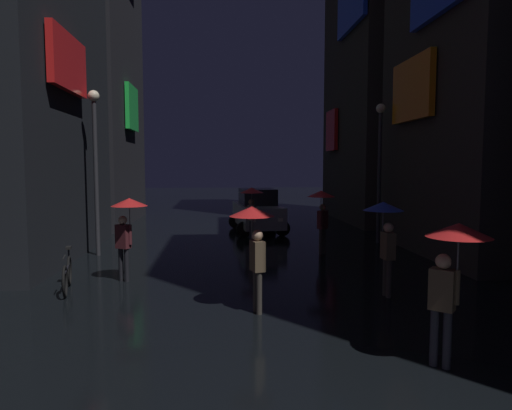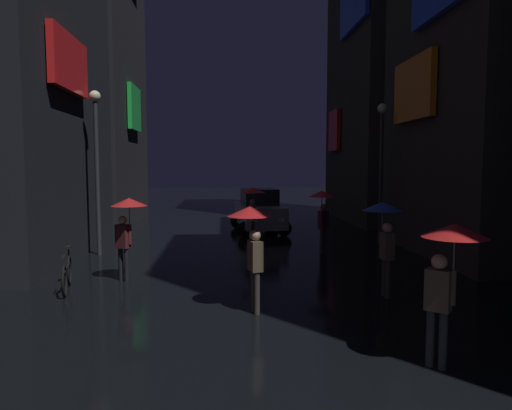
{
  "view_description": "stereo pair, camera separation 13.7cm",
  "coord_description": "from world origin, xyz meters",
  "px_view_note": "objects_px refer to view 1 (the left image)",
  "views": [
    {
      "loc": [
        -1.06,
        -1.9,
        2.92
      ],
      "look_at": [
        0.0,
        10.94,
        1.81
      ],
      "focal_mm": 32.0,
      "sensor_mm": 36.0,
      "label": 1
    },
    {
      "loc": [
        -0.93,
        -1.91,
        2.92
      ],
      "look_at": [
        0.0,
        10.94,
        1.81
      ],
      "focal_mm": 32.0,
      "sensor_mm": 36.0,
      "label": 2
    }
  ],
  "objects_px": {
    "streetlamp_right_far": "(380,156)",
    "pedestrian_foreground_right_red": "(252,199)",
    "streetlamp_left_far": "(95,153)",
    "bicycle_parked_at_storefront": "(67,274)",
    "pedestrian_near_crossing_red": "(453,254)",
    "pedestrian_far_right_blue": "(385,222)",
    "pedestrian_foreground_left_red": "(322,204)",
    "pedestrian_midstreet_left_red": "(127,216)",
    "car_distant": "(258,211)",
    "pedestrian_midstreet_centre_red": "(254,229)"
  },
  "relations": [
    {
      "from": "pedestrian_near_crossing_red",
      "to": "pedestrian_midstreet_left_red",
      "type": "relative_size",
      "value": 1.0
    },
    {
      "from": "pedestrian_foreground_right_red",
      "to": "streetlamp_left_far",
      "type": "bearing_deg",
      "value": -159.83
    },
    {
      "from": "pedestrian_midstreet_left_red",
      "to": "streetlamp_left_far",
      "type": "height_order",
      "value": "streetlamp_left_far"
    },
    {
      "from": "pedestrian_foreground_right_red",
      "to": "pedestrian_midstreet_centre_red",
      "type": "height_order",
      "value": "same"
    },
    {
      "from": "pedestrian_far_right_blue",
      "to": "pedestrian_midstreet_centre_red",
      "type": "distance_m",
      "value": 3.15
    },
    {
      "from": "pedestrian_near_crossing_red",
      "to": "pedestrian_midstreet_centre_red",
      "type": "relative_size",
      "value": 1.0
    },
    {
      "from": "bicycle_parked_at_storefront",
      "to": "streetlamp_right_far",
      "type": "xyz_separation_m",
      "value": [
        9.6,
        5.98,
        2.91
      ]
    },
    {
      "from": "pedestrian_midstreet_centre_red",
      "to": "streetlamp_right_far",
      "type": "height_order",
      "value": "streetlamp_right_far"
    },
    {
      "from": "pedestrian_near_crossing_red",
      "to": "pedestrian_foreground_right_red",
      "type": "relative_size",
      "value": 1.0
    },
    {
      "from": "pedestrian_near_crossing_red",
      "to": "streetlamp_left_far",
      "type": "distance_m",
      "value": 11.67
    },
    {
      "from": "pedestrian_foreground_left_red",
      "to": "bicycle_parked_at_storefront",
      "type": "distance_m",
      "value": 7.99
    },
    {
      "from": "pedestrian_foreground_left_red",
      "to": "pedestrian_midstreet_left_red",
      "type": "xyz_separation_m",
      "value": [
        -5.65,
        -3.05,
        0.0
      ]
    },
    {
      "from": "pedestrian_near_crossing_red",
      "to": "pedestrian_far_right_blue",
      "type": "distance_m",
      "value": 3.76
    },
    {
      "from": "pedestrian_midstreet_left_red",
      "to": "pedestrian_midstreet_centre_red",
      "type": "height_order",
      "value": "same"
    },
    {
      "from": "pedestrian_foreground_right_red",
      "to": "pedestrian_midstreet_left_red",
      "type": "distance_m",
      "value": 6.48
    },
    {
      "from": "pedestrian_foreground_right_red",
      "to": "bicycle_parked_at_storefront",
      "type": "xyz_separation_m",
      "value": [
        -4.78,
        -6.21,
        -1.28
      ]
    },
    {
      "from": "car_distant",
      "to": "pedestrian_midstreet_centre_red",
      "type": "bearing_deg",
      "value": -95.31
    },
    {
      "from": "car_distant",
      "to": "streetlamp_right_far",
      "type": "relative_size",
      "value": 0.82
    },
    {
      "from": "streetlamp_right_far",
      "to": "pedestrian_midstreet_centre_red",
      "type": "bearing_deg",
      "value": -124.39
    },
    {
      "from": "pedestrian_midstreet_left_red",
      "to": "streetlamp_right_far",
      "type": "distance_m",
      "value": 9.97
    },
    {
      "from": "pedestrian_far_right_blue",
      "to": "pedestrian_foreground_left_red",
      "type": "xyz_separation_m",
      "value": [
        -0.34,
        4.77,
        0.0
      ]
    },
    {
      "from": "pedestrian_far_right_blue",
      "to": "streetlamp_right_far",
      "type": "height_order",
      "value": "streetlamp_right_far"
    },
    {
      "from": "pedestrian_foreground_right_red",
      "to": "streetlamp_left_far",
      "type": "xyz_separation_m",
      "value": [
        -5.18,
        -1.9,
        1.68
      ]
    },
    {
      "from": "bicycle_parked_at_storefront",
      "to": "pedestrian_far_right_blue",
      "type": "bearing_deg",
      "value": -7.51
    },
    {
      "from": "pedestrian_foreground_right_red",
      "to": "pedestrian_midstreet_left_red",
      "type": "height_order",
      "value": "same"
    },
    {
      "from": "streetlamp_right_far",
      "to": "streetlamp_left_far",
      "type": "relative_size",
      "value": 0.98
    },
    {
      "from": "pedestrian_far_right_blue",
      "to": "car_distant",
      "type": "xyz_separation_m",
      "value": [
        -1.99,
        10.14,
        -0.74
      ]
    },
    {
      "from": "pedestrian_foreground_left_red",
      "to": "pedestrian_midstreet_left_red",
      "type": "distance_m",
      "value": 6.42
    },
    {
      "from": "pedestrian_foreground_right_red",
      "to": "bicycle_parked_at_storefront",
      "type": "relative_size",
      "value": 1.19
    },
    {
      "from": "pedestrian_foreground_right_red",
      "to": "streetlamp_right_far",
      "type": "xyz_separation_m",
      "value": [
        4.82,
        -0.23,
        1.63
      ]
    },
    {
      "from": "bicycle_parked_at_storefront",
      "to": "car_distant",
      "type": "distance_m",
      "value": 10.6
    },
    {
      "from": "pedestrian_midstreet_left_red",
      "to": "pedestrian_midstreet_centre_red",
      "type": "bearing_deg",
      "value": -41.54
    },
    {
      "from": "pedestrian_near_crossing_red",
      "to": "pedestrian_far_right_blue",
      "type": "height_order",
      "value": "same"
    },
    {
      "from": "bicycle_parked_at_storefront",
      "to": "streetlamp_left_far",
      "type": "bearing_deg",
      "value": 95.26
    },
    {
      "from": "bicycle_parked_at_storefront",
      "to": "car_distant",
      "type": "height_order",
      "value": "car_distant"
    },
    {
      "from": "pedestrian_midstreet_left_red",
      "to": "pedestrian_foreground_right_red",
      "type": "bearing_deg",
      "value": 57.06
    },
    {
      "from": "pedestrian_near_crossing_red",
      "to": "streetlamp_left_far",
      "type": "xyz_separation_m",
      "value": [
        -7.25,
        9.0,
        1.68
      ]
    },
    {
      "from": "pedestrian_foreground_right_red",
      "to": "streetlamp_left_far",
      "type": "relative_size",
      "value": 0.4
    },
    {
      "from": "pedestrian_foreground_right_red",
      "to": "car_distant",
      "type": "height_order",
      "value": "pedestrian_foreground_right_red"
    },
    {
      "from": "pedestrian_far_right_blue",
      "to": "streetlamp_left_far",
      "type": "relative_size",
      "value": 0.4
    },
    {
      "from": "pedestrian_midstreet_left_red",
      "to": "car_distant",
      "type": "distance_m",
      "value": 9.35
    },
    {
      "from": "pedestrian_midstreet_left_red",
      "to": "streetlamp_right_far",
      "type": "height_order",
      "value": "streetlamp_right_far"
    },
    {
      "from": "pedestrian_far_right_blue",
      "to": "pedestrian_midstreet_left_red",
      "type": "relative_size",
      "value": 1.0
    },
    {
      "from": "pedestrian_midstreet_centre_red",
      "to": "streetlamp_right_far",
      "type": "bearing_deg",
      "value": 55.61
    },
    {
      "from": "pedestrian_foreground_left_red",
      "to": "streetlamp_right_far",
      "type": "bearing_deg",
      "value": 38.66
    },
    {
      "from": "streetlamp_right_far",
      "to": "pedestrian_foreground_right_red",
      "type": "bearing_deg",
      "value": 177.26
    },
    {
      "from": "pedestrian_far_right_blue",
      "to": "bicycle_parked_at_storefront",
      "type": "xyz_separation_m",
      "value": [
        -7.25,
        0.96,
        -1.28
      ]
    },
    {
      "from": "car_distant",
      "to": "bicycle_parked_at_storefront",
      "type": "bearing_deg",
      "value": -119.81
    },
    {
      "from": "pedestrian_foreground_left_red",
      "to": "pedestrian_midstreet_left_red",
      "type": "relative_size",
      "value": 1.0
    },
    {
      "from": "pedestrian_foreground_left_red",
      "to": "pedestrian_midstreet_centre_red",
      "type": "relative_size",
      "value": 1.0
    }
  ]
}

